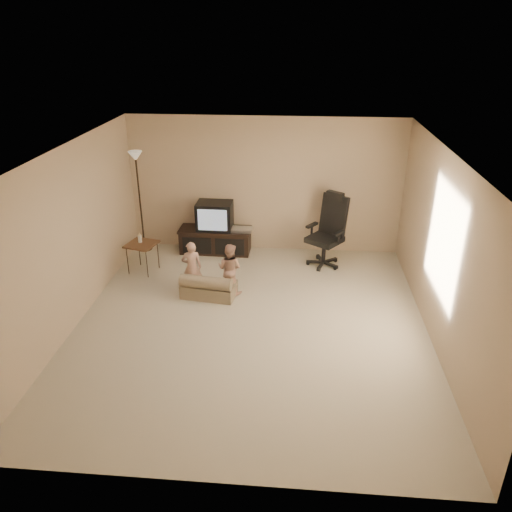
{
  "coord_description": "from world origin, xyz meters",
  "views": [
    {
      "loc": [
        0.6,
        -6.07,
        3.93
      ],
      "look_at": [
        0.02,
        0.6,
        0.82
      ],
      "focal_mm": 35.0,
      "sensor_mm": 36.0,
      "label": 1
    }
  ],
  "objects_px": {
    "office_chair": "(327,240)",
    "tv_stand": "(215,232)",
    "child_sofa": "(208,288)",
    "toddler_right": "(230,269)",
    "side_table": "(141,244)",
    "floor_lamp": "(138,179)",
    "toddler_left": "(192,267)"
  },
  "relations": [
    {
      "from": "office_chair",
      "to": "tv_stand",
      "type": "bearing_deg",
      "value": -153.33
    },
    {
      "from": "tv_stand",
      "to": "child_sofa",
      "type": "height_order",
      "value": "tv_stand"
    },
    {
      "from": "toddler_left",
      "to": "toddler_right",
      "type": "relative_size",
      "value": 1.04
    },
    {
      "from": "tv_stand",
      "to": "office_chair",
      "type": "distance_m",
      "value": 2.09
    },
    {
      "from": "office_chair",
      "to": "child_sofa",
      "type": "xyz_separation_m",
      "value": [
        -1.9,
        -1.38,
        -0.31
      ]
    },
    {
      "from": "office_chair",
      "to": "child_sofa",
      "type": "height_order",
      "value": "office_chair"
    },
    {
      "from": "tv_stand",
      "to": "toddler_left",
      "type": "distance_m",
      "value": 1.6
    },
    {
      "from": "tv_stand",
      "to": "side_table",
      "type": "xyz_separation_m",
      "value": [
        -1.13,
        -0.92,
        0.1
      ]
    },
    {
      "from": "side_table",
      "to": "toddler_left",
      "type": "bearing_deg",
      "value": -33.47
    },
    {
      "from": "toddler_left",
      "to": "office_chair",
      "type": "bearing_deg",
      "value": -162.59
    },
    {
      "from": "office_chair",
      "to": "toddler_left",
      "type": "xyz_separation_m",
      "value": [
        -2.18,
        -1.24,
        -0.04
      ]
    },
    {
      "from": "office_chair",
      "to": "child_sofa",
      "type": "distance_m",
      "value": 2.37
    },
    {
      "from": "office_chair",
      "to": "toddler_left",
      "type": "bearing_deg",
      "value": -113.99
    },
    {
      "from": "tv_stand",
      "to": "toddler_right",
      "type": "height_order",
      "value": "tv_stand"
    },
    {
      "from": "floor_lamp",
      "to": "office_chair",
      "type": "bearing_deg",
      "value": -5.97
    },
    {
      "from": "office_chair",
      "to": "toddler_left",
      "type": "relative_size",
      "value": 1.5
    },
    {
      "from": "tv_stand",
      "to": "side_table",
      "type": "distance_m",
      "value": 1.46
    },
    {
      "from": "side_table",
      "to": "floor_lamp",
      "type": "relative_size",
      "value": 0.38
    },
    {
      "from": "office_chair",
      "to": "toddler_right",
      "type": "xyz_separation_m",
      "value": [
        -1.58,
        -1.19,
        -0.05
      ]
    },
    {
      "from": "floor_lamp",
      "to": "toddler_right",
      "type": "height_order",
      "value": "floor_lamp"
    },
    {
      "from": "side_table",
      "to": "child_sofa",
      "type": "distance_m",
      "value": 1.56
    },
    {
      "from": "side_table",
      "to": "floor_lamp",
      "type": "bearing_deg",
      "value": 105.82
    },
    {
      "from": "office_chair",
      "to": "side_table",
      "type": "bearing_deg",
      "value": -133.45
    },
    {
      "from": "toddler_left",
      "to": "floor_lamp",
      "type": "bearing_deg",
      "value": -63.58
    },
    {
      "from": "toddler_right",
      "to": "floor_lamp",
      "type": "bearing_deg",
      "value": -21.69
    },
    {
      "from": "tv_stand",
      "to": "office_chair",
      "type": "bearing_deg",
      "value": -8.88
    },
    {
      "from": "toddler_left",
      "to": "toddler_right",
      "type": "xyz_separation_m",
      "value": [
        0.6,
        0.05,
        -0.02
      ]
    },
    {
      "from": "side_table",
      "to": "floor_lamp",
      "type": "height_order",
      "value": "floor_lamp"
    },
    {
      "from": "toddler_right",
      "to": "child_sofa",
      "type": "bearing_deg",
      "value": 48.56
    },
    {
      "from": "child_sofa",
      "to": "toddler_right",
      "type": "xyz_separation_m",
      "value": [
        0.32,
        0.19,
        0.25
      ]
    },
    {
      "from": "toddler_left",
      "to": "toddler_right",
      "type": "height_order",
      "value": "toddler_left"
    },
    {
      "from": "office_chair",
      "to": "side_table",
      "type": "relative_size",
      "value": 1.85
    }
  ]
}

